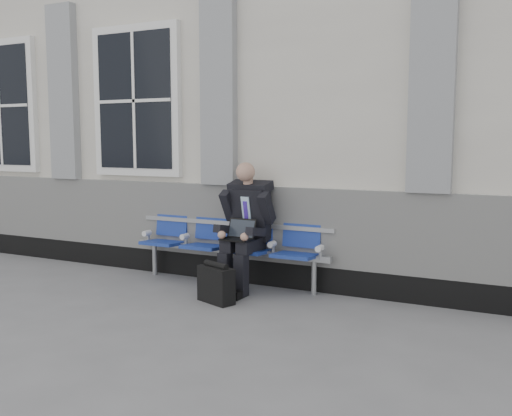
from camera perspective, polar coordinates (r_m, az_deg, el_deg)
The scene contains 5 objects.
ground at distance 7.11m, azimuth -21.00°, elevation -7.85°, with size 70.00×70.00×0.00m, color slate.
station_building at distance 9.60m, azimuth -6.08°, elevation 9.63°, with size 14.40×4.40×4.49m.
bench at distance 6.91m, azimuth -2.66°, elevation -3.13°, with size 2.60×0.47×0.91m.
businessman at distance 6.61m, azimuth -1.01°, elevation -1.41°, with size 0.62×0.83×1.49m.
briefcase at distance 6.20m, azimuth -4.01°, elevation -7.57°, with size 0.47×0.33×0.45m.
Camera 1 is at (5.10, -4.63, 1.74)m, focal length 40.00 mm.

